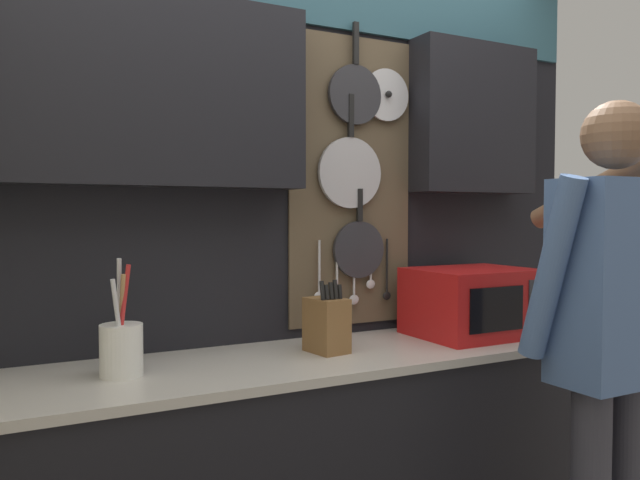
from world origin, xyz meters
name	(u,v)px	position (x,y,z in m)	size (l,w,h in m)	color
base_cabinet_counter	(323,477)	(0.00, 0.00, 0.44)	(2.34, 0.59, 0.89)	black
back_wall_unit	(286,183)	(-0.02, 0.26, 1.50)	(2.91, 0.20, 2.51)	black
microwave	(473,302)	(0.69, 0.01, 1.02)	(0.47, 0.39, 0.27)	red
knife_block	(327,324)	(0.02, 0.01, 0.99)	(0.13, 0.16, 0.26)	brown
utensil_crock	(121,347)	(-0.69, 0.01, 0.98)	(0.13, 0.13, 0.36)	white
person	(610,323)	(0.69, -0.63, 1.04)	(0.54, 0.65, 1.73)	#383842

